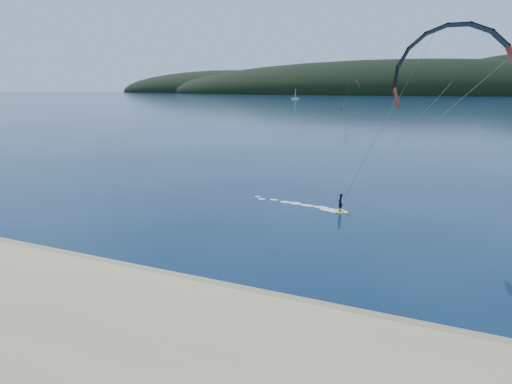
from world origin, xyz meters
TOP-DOWN VIEW (x-y plane):
  - ground at (0.00, 0.00)m, footprint 1800.00×1800.00m
  - wet_sand at (0.00, 4.50)m, footprint 220.00×2.50m
  - headland at (0.63, 745.28)m, footprint 1200.00×310.00m
  - kitesurfer_near at (15.56, 18.66)m, footprint 23.84×8.54m
  - kitesurfer_far at (-22.74, 197.61)m, footprint 9.59×4.59m
  - sailboat at (-114.38, 394.62)m, footprint 8.01×4.98m

SIDE VIEW (x-z plane):
  - ground at x=0.00m, z-range 0.00..0.00m
  - headland at x=0.63m, z-range -70.00..70.00m
  - wet_sand at x=0.00m, z-range 0.00..0.10m
  - sailboat at x=-114.38m, z-range -4.75..6.39m
  - kitesurfer_far at x=-22.74m, z-range 5.10..18.79m
  - kitesurfer_near at x=15.56m, z-range 3.80..20.22m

